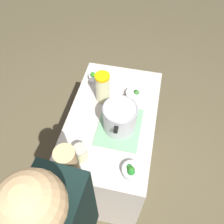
{
  "coord_description": "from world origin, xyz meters",
  "views": [
    {
      "loc": [
        0.93,
        0.2,
        2.23
      ],
      "look_at": [
        0.0,
        0.0,
        0.95
      ],
      "focal_mm": 37.28,
      "sensor_mm": 36.0,
      "label": 1
    }
  ],
  "objects_px": {
    "lemonade_pitcher": "(103,88)",
    "broccoli_bowl_back": "(135,94)",
    "mason_jar": "(81,153)",
    "cooking_pot": "(120,117)",
    "broccoli_bowl_center": "(131,171)",
    "broccoli_bowl_front": "(95,77)"
  },
  "relations": [
    {
      "from": "lemonade_pitcher",
      "to": "broccoli_bowl_back",
      "type": "bearing_deg",
      "value": 106.68
    },
    {
      "from": "lemonade_pitcher",
      "to": "mason_jar",
      "type": "xyz_separation_m",
      "value": [
        0.49,
        -0.02,
        -0.06
      ]
    },
    {
      "from": "cooking_pot",
      "to": "broccoli_bowl_back",
      "type": "bearing_deg",
      "value": 168.24
    },
    {
      "from": "broccoli_bowl_center",
      "to": "broccoli_bowl_back",
      "type": "distance_m",
      "value": 0.59
    },
    {
      "from": "broccoli_bowl_center",
      "to": "mason_jar",
      "type": "bearing_deg",
      "value": -95.24
    },
    {
      "from": "mason_jar",
      "to": "broccoli_bowl_back",
      "type": "xyz_separation_m",
      "value": [
        -0.56,
        0.24,
        -0.03
      ]
    },
    {
      "from": "broccoli_bowl_center",
      "to": "broccoli_bowl_back",
      "type": "height_order",
      "value": "broccoli_bowl_center"
    },
    {
      "from": "mason_jar",
      "to": "broccoli_bowl_back",
      "type": "distance_m",
      "value": 0.61
    },
    {
      "from": "lemonade_pitcher",
      "to": "broccoli_bowl_back",
      "type": "distance_m",
      "value": 0.25
    },
    {
      "from": "cooking_pot",
      "to": "broccoli_bowl_back",
      "type": "height_order",
      "value": "cooking_pot"
    },
    {
      "from": "mason_jar",
      "to": "broccoli_bowl_center",
      "type": "xyz_separation_m",
      "value": [
        0.03,
        0.31,
        -0.03
      ]
    },
    {
      "from": "cooking_pot",
      "to": "lemonade_pitcher",
      "type": "height_order",
      "value": "lemonade_pitcher"
    },
    {
      "from": "broccoli_bowl_front",
      "to": "broccoli_bowl_center",
      "type": "distance_m",
      "value": 0.81
    },
    {
      "from": "broccoli_bowl_back",
      "to": "cooking_pot",
      "type": "bearing_deg",
      "value": -11.76
    },
    {
      "from": "cooking_pot",
      "to": "broccoli_bowl_back",
      "type": "distance_m",
      "value": 0.3
    },
    {
      "from": "broccoli_bowl_center",
      "to": "broccoli_bowl_back",
      "type": "xyz_separation_m",
      "value": [
        -0.59,
        -0.07,
        -0.0
      ]
    },
    {
      "from": "broccoli_bowl_front",
      "to": "cooking_pot",
      "type": "bearing_deg",
      "value": 34.29
    },
    {
      "from": "cooking_pot",
      "to": "mason_jar",
      "type": "bearing_deg",
      "value": -33.47
    },
    {
      "from": "mason_jar",
      "to": "broccoli_bowl_center",
      "type": "height_order",
      "value": "mason_jar"
    },
    {
      "from": "lemonade_pitcher",
      "to": "broccoli_bowl_front",
      "type": "xyz_separation_m",
      "value": [
        -0.18,
        -0.11,
        -0.09
      ]
    },
    {
      "from": "cooking_pot",
      "to": "broccoli_bowl_center",
      "type": "bearing_deg",
      "value": 23.39
    },
    {
      "from": "cooking_pot",
      "to": "broccoli_bowl_front",
      "type": "relative_size",
      "value": 2.57
    }
  ]
}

